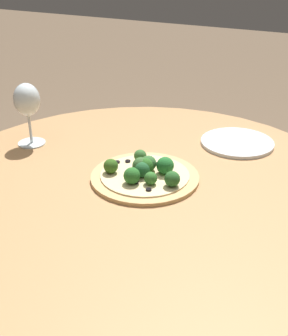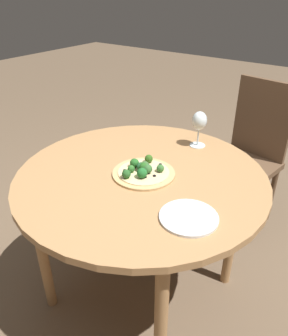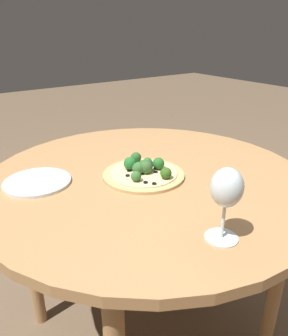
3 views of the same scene
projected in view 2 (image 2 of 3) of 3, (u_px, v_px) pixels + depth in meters
ground_plane at (142, 291)px, 1.79m from camera, size 12.00×12.00×0.00m
dining_table at (141, 188)px, 1.46m from camera, size 1.09×1.09×0.75m
chair at (249, 152)px, 2.14m from camera, size 0.46×0.46×0.96m
pizza at (143, 171)px, 1.41m from camera, size 0.27×0.27×0.06m
wine_glass at (199, 122)px, 1.60m from camera, size 0.08×0.08×0.18m
plate_near at (189, 217)px, 1.15m from camera, size 0.21×0.21×0.01m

